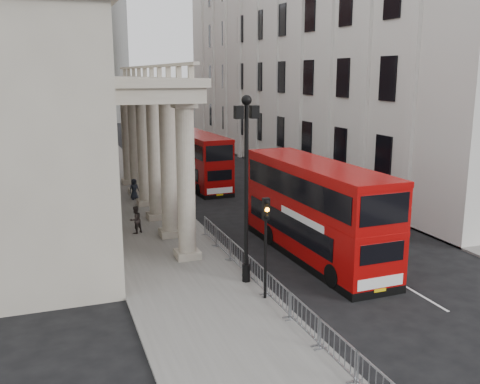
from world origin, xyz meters
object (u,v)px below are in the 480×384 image
at_px(lamp_post_mid, 167,137).
at_px(pedestrian_c, 134,189).
at_px(monument_column, 120,38).
at_px(traffic_light, 266,230).
at_px(pedestrian_b, 136,220).
at_px(lamp_post_north, 132,119).
at_px(bus_near, 315,208).
at_px(lamp_post_south, 246,177).
at_px(bus_far, 198,159).
at_px(pedestrian_a, 116,202).

relative_size(lamp_post_mid, pedestrian_c, 5.35).
distance_m(monument_column, traffic_light, 91.17).
xyz_separation_m(pedestrian_b, pedestrian_c, (1.29, 8.79, -0.04)).
relative_size(lamp_post_north, bus_near, 0.72).
relative_size(lamp_post_south, bus_far, 0.80).
xyz_separation_m(lamp_post_mid, traffic_light, (0.10, -18.02, -1.80)).
relative_size(bus_near, pedestrian_c, 7.40).
distance_m(lamp_post_north, pedestrian_b, 23.43).
distance_m(monument_column, lamp_post_north, 57.46).
xyz_separation_m(pedestrian_a, pedestrian_b, (0.54, -4.59, -0.07)).
bearing_deg(bus_near, pedestrian_c, 111.84).
relative_size(traffic_light, bus_far, 0.41).
bearing_deg(pedestrian_b, lamp_post_south, 78.47).
xyz_separation_m(lamp_post_south, bus_far, (3.77, 21.57, -2.58)).
relative_size(lamp_post_south, pedestrian_b, 5.10).
height_order(lamp_post_mid, pedestrian_c, lamp_post_mid).
bearing_deg(pedestrian_c, pedestrian_b, -112.84).
distance_m(traffic_light, pedestrian_c, 20.24).
distance_m(bus_near, pedestrian_b, 10.77).
relative_size(lamp_post_south, lamp_post_mid, 1.00).
height_order(lamp_post_south, lamp_post_north, same).
distance_m(bus_near, bus_far, 19.31).
bearing_deg(bus_far, pedestrian_a, -137.73).
bearing_deg(pedestrian_a, pedestrian_b, -81.37).
bearing_deg(pedestrian_a, monument_column, 83.72).
height_order(lamp_post_north, bus_near, lamp_post_north).
height_order(monument_column, pedestrian_a, monument_column).
xyz_separation_m(lamp_post_north, bus_far, (3.77, -10.43, -2.58)).
height_order(lamp_post_south, bus_far, lamp_post_south).
bearing_deg(pedestrian_b, pedestrian_a, -115.63).
distance_m(lamp_post_south, traffic_light, 2.71).
distance_m(monument_column, bus_near, 86.78).
distance_m(lamp_post_south, bus_far, 22.05).
distance_m(monument_column, pedestrian_c, 72.18).
bearing_deg(lamp_post_south, pedestrian_b, 110.85).
relative_size(lamp_post_mid, pedestrian_b, 5.10).
bearing_deg(pedestrian_a, lamp_post_mid, 30.87).
height_order(lamp_post_north, traffic_light, lamp_post_north).
bearing_deg(lamp_post_mid, lamp_post_south, -90.00).
xyz_separation_m(lamp_post_south, traffic_light, (0.10, -2.02, -1.80)).
bearing_deg(bus_near, bus_far, 90.87).
bearing_deg(lamp_post_north, pedestrian_b, -98.71).
bearing_deg(lamp_post_north, lamp_post_south, -90.00).
height_order(bus_near, pedestrian_b, bus_near).
distance_m(bus_far, pedestrian_a, 11.12).
relative_size(lamp_post_south, bus_near, 0.72).
distance_m(monument_column, lamp_post_south, 88.94).
xyz_separation_m(lamp_post_north, pedestrian_c, (-2.20, -14.03, -4.01)).
bearing_deg(lamp_post_south, lamp_post_north, 90.00).
distance_m(lamp_post_mid, pedestrian_b, 8.64).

